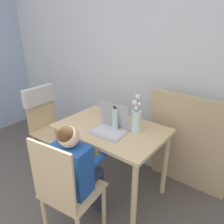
{
  "coord_description": "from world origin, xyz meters",
  "views": [
    {
      "loc": [
        1.19,
        0.19,
        1.67
      ],
      "look_at": [
        0.11,
        1.58,
        0.91
      ],
      "focal_mm": 35.0,
      "sensor_mm": 36.0,
      "label": 1
    }
  ],
  "objects": [
    {
      "name": "cardboard_panel",
      "position": [
        0.66,
        2.09,
        0.52
      ],
      "size": [
        0.79,
        0.16,
        1.05
      ],
      "color": "tan",
      "rests_on": "ground_plane"
    },
    {
      "name": "dining_table",
      "position": [
        0.07,
        1.62,
        0.62
      ],
      "size": [
        1.0,
        0.67,
        0.73
      ],
      "color": "#D6B784",
      "rests_on": "ground_plane"
    },
    {
      "name": "chair_spare",
      "position": [
        -0.87,
        1.56,
        0.63
      ],
      "size": [
        0.44,
        0.4,
        0.95
      ],
      "rotation": [
        0.0,
        0.0,
        1.58
      ],
      "color": "#D6B784",
      "rests_on": "ground_plane"
    },
    {
      "name": "flower_vase",
      "position": [
        0.29,
        1.69,
        0.86
      ],
      "size": [
        0.09,
        0.09,
        0.34
      ],
      "color": "silver",
      "rests_on": "dining_table"
    },
    {
      "name": "chair_occupied",
      "position": [
        0.15,
        0.98,
        0.47
      ],
      "size": [
        0.45,
        0.45,
        0.94
      ],
      "rotation": [
        0.0,
        0.0,
        3.27
      ],
      "color": "#D6B784",
      "rests_on": "ground_plane"
    },
    {
      "name": "laptop",
      "position": [
        0.11,
        1.56,
        0.79
      ],
      "size": [
        0.33,
        0.27,
        0.25
      ],
      "rotation": [
        0.0,
        0.0,
        0.07
      ],
      "color": "#B2B2B7",
      "rests_on": "dining_table"
    },
    {
      "name": "wall_back",
      "position": [
        0.0,
        2.23,
        1.25
      ],
      "size": [
        6.4,
        0.05,
        2.5
      ],
      "color": "silver",
      "rests_on": "ground_plane"
    },
    {
      "name": "water_bottle",
      "position": [
        0.13,
        1.6,
        0.84
      ],
      "size": [
        0.06,
        0.06,
        0.23
      ],
      "color": "silver",
      "rests_on": "dining_table"
    },
    {
      "name": "person_seated",
      "position": [
        0.13,
        1.11,
        0.61
      ],
      "size": [
        0.34,
        0.45,
        0.99
      ],
      "rotation": [
        0.0,
        0.0,
        3.27
      ],
      "color": "#1E4C9E",
      "rests_on": "ground_plane"
    }
  ]
}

